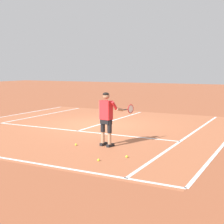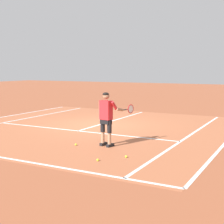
{
  "view_description": "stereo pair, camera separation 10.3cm",
  "coord_description": "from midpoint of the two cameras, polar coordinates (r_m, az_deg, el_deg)",
  "views": [
    {
      "loc": [
        7.2,
        -12.52,
        2.46
      ],
      "look_at": [
        2.23,
        -3.01,
        1.05
      ],
      "focal_mm": 53.74,
      "sensor_mm": 36.0,
      "label": 1
    },
    {
      "loc": [
        7.29,
        -12.47,
        2.46
      ],
      "look_at": [
        2.23,
        -3.01,
        1.05
      ],
      "focal_mm": 53.74,
      "sensor_mm": 36.0,
      "label": 2
    }
  ],
  "objects": [
    {
      "name": "tennis_ball_near_feet",
      "position": [
        10.81,
        -5.89,
        -5.52
      ],
      "size": [
        0.07,
        0.07,
        0.07
      ],
      "primitive_type": "sphere",
      "color": "#CCE02D",
      "rests_on": "ground"
    },
    {
      "name": "ground_plane",
      "position": [
        14.65,
        -1.96,
        -2.18
      ],
      "size": [
        80.0,
        80.0,
        0.0
      ],
      "primitive_type": "plane",
      "color": "#9E5133"
    },
    {
      "name": "tennis_player",
      "position": [
        10.5,
        -0.61,
        -0.57
      ],
      "size": [
        0.82,
        1.06,
        1.71
      ],
      "color": "black",
      "rests_on": "ground"
    },
    {
      "name": "line_singles_right",
      "position": [
        12.55,
        13.15,
        -4.0
      ],
      "size": [
        0.1,
        10.69,
        0.01
      ],
      "primitive_type": "cube",
      "color": "white",
      "rests_on": "ground"
    },
    {
      "name": "line_service",
      "position": [
        13.27,
        -5.54,
        -3.21
      ],
      "size": [
        8.23,
        0.1,
        0.01
      ],
      "primitive_type": "cube",
      "color": "white",
      "rests_on": "ground"
    },
    {
      "name": "court_inner_surface",
      "position": [
        14.15,
        -3.18,
        -2.53
      ],
      "size": [
        10.98,
        11.09,
        0.0
      ],
      "primitive_type": "cube",
      "color": "#B2603D",
      "rests_on": "ground"
    },
    {
      "name": "tennis_ball_by_baseline",
      "position": [
        9.34,
        2.74,
        -7.59
      ],
      "size": [
        0.07,
        0.07,
        0.07
      ],
      "primitive_type": "sphere",
      "color": "#CCE02D",
      "rests_on": "ground"
    },
    {
      "name": "line_singles_left",
      "position": [
        16.63,
        -15.39,
        -1.28
      ],
      "size": [
        0.1,
        10.69,
        0.01
      ],
      "primitive_type": "cube",
      "color": "white",
      "rests_on": "ground"
    },
    {
      "name": "tennis_ball_mid_court",
      "position": [
        9.01,
        -2.11,
        -8.15
      ],
      "size": [
        0.07,
        0.07,
        0.07
      ],
      "primitive_type": "sphere",
      "color": "#CCE02D",
      "rests_on": "ground"
    },
    {
      "name": "line_centre_service",
      "position": [
        15.99,
        0.82,
        -1.35
      ],
      "size": [
        0.1,
        6.4,
        0.01
      ],
      "primitive_type": "cube",
      "color": "white",
      "rests_on": "ground"
    }
  ]
}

